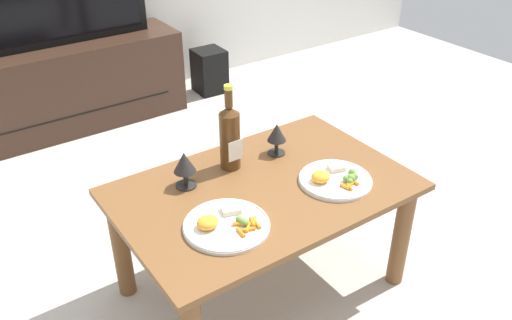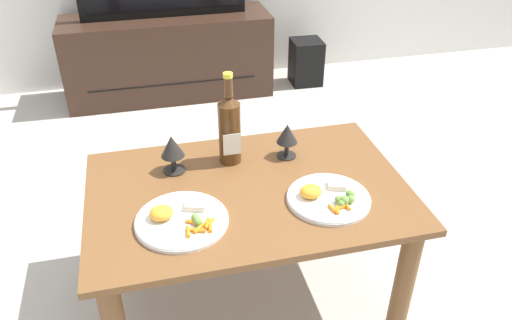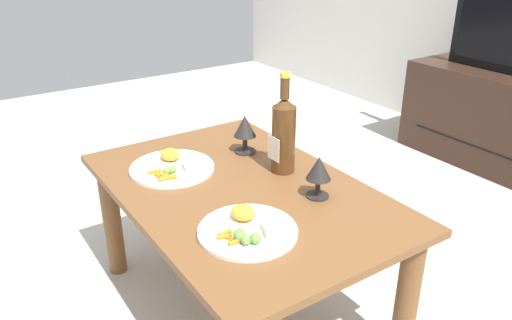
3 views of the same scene
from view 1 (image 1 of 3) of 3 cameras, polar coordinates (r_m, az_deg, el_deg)
name	(u,v)px [view 1 (image 1 of 3)]	position (r m, az deg, el deg)	size (l,w,h in m)	color
ground_plane	(263,285)	(2.33, 0.70, -13.13)	(6.40, 6.40, 0.00)	#B7B2A8
dining_table	(263,207)	(2.06, 0.78, -5.00)	(1.09, 0.72, 0.50)	brown
tv_stand	(76,85)	(3.63, -18.64, 7.61)	(1.35, 0.42, 0.54)	#382319
floor_speaker	(209,71)	(3.98, -4.97, 9.43)	(0.21, 0.21, 0.32)	black
wine_bottle	(230,135)	(2.06, -2.81, 2.65)	(0.08, 0.08, 0.35)	#4C2D14
goblet_left	(185,164)	(1.98, -7.61, -0.43)	(0.08, 0.08, 0.14)	black
goblet_right	(277,134)	(2.17, 2.22, 2.78)	(0.08, 0.08, 0.14)	black
dinner_plate_left	(226,224)	(1.81, -3.25, -6.83)	(0.29, 0.29, 0.05)	white
dinner_plate_right	(335,179)	(2.05, 8.39, -2.00)	(0.28, 0.28, 0.05)	white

